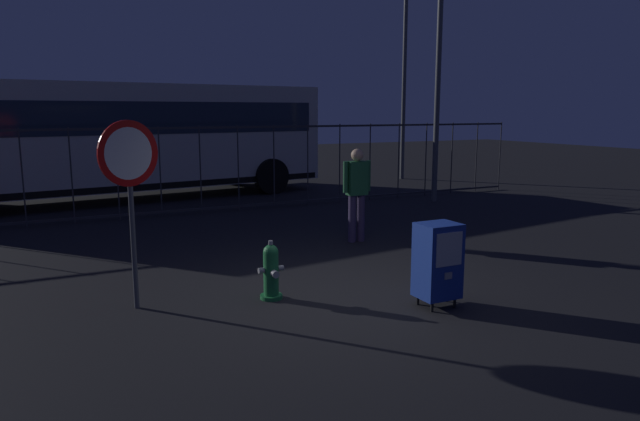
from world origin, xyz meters
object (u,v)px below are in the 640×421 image
Objects in this scene: stop_sign at (130,175)px; street_light_far_left at (439,43)px; newspaper_box_primary at (438,260)px; bus_near at (124,135)px; street_light_near_right at (405,34)px; fire_hydrant at (271,272)px; pedestrian at (357,189)px.

street_light_far_left is at bearing 31.31° from stop_sign.
bus_near reaches higher than newspaper_box_primary.
bus_near is at bearing -176.37° from street_light_near_right.
newspaper_box_primary is 3.74m from stop_sign.
stop_sign reaches higher than fire_hydrant.
bus_near is (-0.38, 9.37, 1.36)m from fire_hydrant.
pedestrian is at bearing 24.83° from stop_sign.
street_light_near_right is (10.39, 9.57, 3.24)m from stop_sign.
stop_sign is 0.33× the size of street_light_far_left.
stop_sign is 0.21× the size of bus_near.
pedestrian is at bearing -129.24° from street_light_near_right.
pedestrian is 0.20× the size of street_light_near_right.
newspaper_box_primary is at bearing -104.38° from pedestrian.
street_light_near_right is at bearing 50.76° from pedestrian.
street_light_far_left is (5.02, 6.57, 3.41)m from newspaper_box_primary.
bus_near is at bearing 82.44° from stop_sign.
street_light_near_right is (8.82, 9.95, 4.49)m from fire_hydrant.
bus_near is at bearing 150.82° from street_light_far_left.
newspaper_box_primary is 0.61× the size of pedestrian.
bus_near is 1.26× the size of street_light_near_right.
stop_sign is at bearing -148.69° from street_light_far_left.
stop_sign is 14.49m from street_light_near_right.
fire_hydrant is at bearing 145.54° from newspaper_box_primary.
bus_near is at bearing 101.06° from newspaper_box_primary.
pedestrian is at bearing -142.99° from street_light_far_left.
street_light_far_left reaches higher than stop_sign.
street_light_far_left is (-2.11, -4.54, -0.87)m from street_light_near_right.
bus_near reaches higher than stop_sign.
bus_near is 1.57× the size of street_light_far_left.
pedestrian is 7.70m from bus_near.
fire_hydrant is 0.07× the size of bus_near.
stop_sign is at bearing -137.35° from street_light_near_right.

